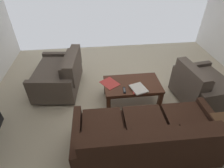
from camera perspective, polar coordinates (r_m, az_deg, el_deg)
The scene contains 8 objects.
ground_plane at distance 3.41m, azimuth 5.01°, elevation -7.26°, with size 5.46×5.24×0.01m, color beige.
sofa_main at distance 2.55m, azimuth 10.98°, elevation -16.50°, with size 1.95×0.87×0.81m.
loveseat_near at distance 3.77m, azimuth -16.14°, elevation 2.85°, with size 0.96×1.23×0.79m.
coffee_table at distance 3.33m, azimuth 6.44°, elevation -0.75°, with size 1.03×0.61×0.41m.
armchair_side at distance 3.65m, azimuth 26.37°, elevation -0.97°, with size 0.92×1.05×0.81m.
book_stack at distance 3.15m, azimuth 8.34°, elevation -1.47°, with size 0.31×0.35×0.04m.
tv_remote at distance 3.11m, azimuth 3.95°, elevation -1.95°, with size 0.06×0.16×0.02m.
loose_magazine at distance 3.27m, azimuth -0.72°, elevation 0.25°, with size 0.25×0.31×0.01m, color #C63833.
Camera 1 is at (0.57, 2.37, 2.39)m, focal length 28.73 mm.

